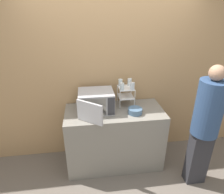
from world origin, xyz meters
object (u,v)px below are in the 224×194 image
dish_rack (126,92)px  glass_front_right (132,86)px  glass_front_left (122,87)px  glass_back_right (130,82)px  glass_back_left (120,82)px  bowl (135,111)px  person (206,123)px  microwave (96,102)px

dish_rack → glass_front_right: 0.17m
glass_front_right → glass_front_left: bearing=179.6°
glass_back_right → glass_back_left: (-0.14, -0.00, 0.00)m
dish_rack → glass_back_right: 0.17m
glass_back_right → glass_front_right: bearing=-88.7°
bowl → glass_back_right: bearing=92.1°
dish_rack → glass_front_right: bearing=-49.8°
dish_rack → bowl: 0.33m
glass_front_right → person: bearing=-37.0°
glass_front_right → microwave: bearing=-176.6°
microwave → glass_back_left: (0.38, 0.19, 0.19)m
bowl → microwave: bearing=164.1°
microwave → glass_front_left: size_ratio=6.30×
dish_rack → glass_back_left: (-0.07, 0.08, 0.13)m
glass_front_right → person: size_ratio=0.06×
microwave → glass_front_left: 0.42m
person → microwave: bearing=156.6°
dish_rack → glass_front_left: size_ratio=2.79×
dish_rack → bowl: bearing=-73.2°
microwave → dish_rack: 0.47m
bowl → dish_rack: bearing=106.8°
glass_front_right → glass_back_right: bearing=91.3°
glass_front_right → bowl: size_ratio=0.52×
glass_back_right → glass_back_left: same height
dish_rack → glass_back_left: glass_back_left is taller
person → dish_rack: bearing=141.8°
glass_back_right → glass_front_right: size_ratio=1.00×
dish_rack → bowl: (0.08, -0.27, -0.17)m
microwave → dish_rack: bearing=14.6°
microwave → glass_back_right: 0.59m
glass_front_left → bowl: (0.16, -0.18, -0.30)m
glass_back_right → person: 1.15m
glass_back_right → glass_front_right: 0.17m
glass_back_left → bowl: (0.15, -0.34, -0.30)m
glass_front_left → bowl: 0.38m
glass_front_right → person: 1.05m
person → glass_front_left: bearing=147.5°
glass_front_right → glass_back_left: 0.22m
glass_back_right → glass_back_left: size_ratio=1.00×
microwave → glass_back_left: 0.47m
glass_front_right → glass_back_left: (-0.14, 0.16, 0.00)m
microwave → person: bearing=-23.4°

